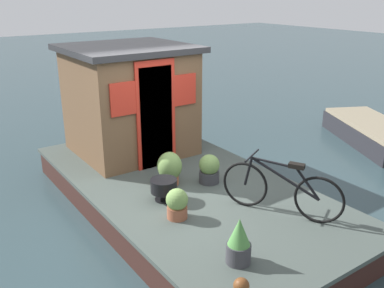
# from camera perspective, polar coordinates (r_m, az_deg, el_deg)

# --- Properties ---
(ground_plane) EXTENTS (60.00, 60.00, 0.00)m
(ground_plane) POSITION_cam_1_polar(r_m,az_deg,el_deg) (6.87, -0.97, -8.71)
(ground_plane) COLOR #2D4247
(houseboat_deck) EXTENTS (5.70, 2.88, 0.46)m
(houseboat_deck) POSITION_cam_1_polar(r_m,az_deg,el_deg) (6.76, -0.98, -6.97)
(houseboat_deck) COLOR #424C47
(houseboat_deck) RESTS_ON ground_plane
(houseboat_cabin) EXTENTS (2.01, 2.10, 1.93)m
(houseboat_cabin) POSITION_cam_1_polar(r_m,az_deg,el_deg) (7.76, -8.30, 5.92)
(houseboat_cabin) COLOR brown
(houseboat_cabin) RESTS_ON houseboat_deck
(bicycle) EXTENTS (1.47, 0.81, 0.77)m
(bicycle) POSITION_cam_1_polar(r_m,az_deg,el_deg) (5.74, 11.83, -5.96)
(bicycle) COLOR black
(bicycle) RESTS_ON houseboat_deck
(potted_plant_mint) EXTENTS (0.38, 0.38, 0.52)m
(potted_plant_mint) POSITION_cam_1_polar(r_m,az_deg,el_deg) (6.52, -3.02, -3.23)
(potted_plant_mint) COLOR #B2603D
(potted_plant_mint) RESTS_ON houseboat_deck
(potted_plant_lavender) EXTENTS (0.28, 0.28, 0.54)m
(potted_plant_lavender) POSITION_cam_1_polar(r_m,az_deg,el_deg) (4.75, 6.30, -12.91)
(potted_plant_lavender) COLOR #38383D
(potted_plant_lavender) RESTS_ON houseboat_deck
(potted_plant_ivy) EXTENTS (0.29, 0.29, 0.41)m
(potted_plant_ivy) POSITION_cam_1_polar(r_m,az_deg,el_deg) (5.60, -2.02, -7.99)
(potted_plant_ivy) COLOR #935138
(potted_plant_ivy) RESTS_ON houseboat_deck
(potted_plant_rosemary) EXTENTS (0.32, 0.32, 0.45)m
(potted_plant_rosemary) POSITION_cam_1_polar(r_m,az_deg,el_deg) (6.59, 2.33, -3.36)
(potted_plant_rosemary) COLOR #38383D
(potted_plant_rosemary) RESTS_ON houseboat_deck
(charcoal_grill) EXTENTS (0.38, 0.38, 0.32)m
(charcoal_grill) POSITION_cam_1_polar(r_m,az_deg,el_deg) (6.06, -3.81, -5.69)
(charcoal_grill) COLOR black
(charcoal_grill) RESTS_ON houseboat_deck
(dinghy_boat) EXTENTS (3.00, 2.29, 0.50)m
(dinghy_boat) POSITION_cam_1_polar(r_m,az_deg,el_deg) (10.47, 23.14, 1.37)
(dinghy_boat) COLOR #232328
(dinghy_boat) RESTS_ON ground_plane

